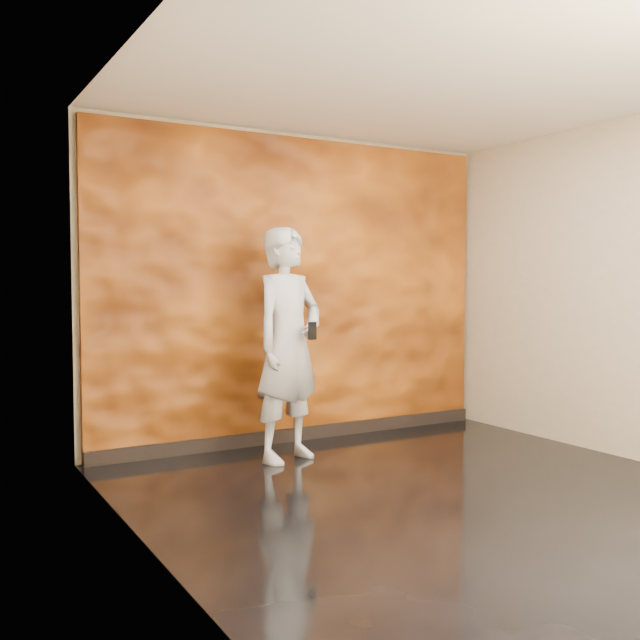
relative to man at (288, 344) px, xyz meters
The scene contains 5 objects.
room 1.48m from the man, 71.86° to the right, with size 4.02×4.02×2.81m.
feature_wall 0.87m from the man, 54.59° to the left, with size 3.90×0.06×2.75m, color orange.
baseboard 1.15m from the man, 52.76° to the left, with size 3.90×0.04×0.12m, color black.
man is the anchor object (origin of this frame).
phone 0.30m from the man, 74.62° to the right, with size 0.08×0.02×0.14m, color black.
Camera 1 is at (-3.09, -3.78, 1.45)m, focal length 40.00 mm.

